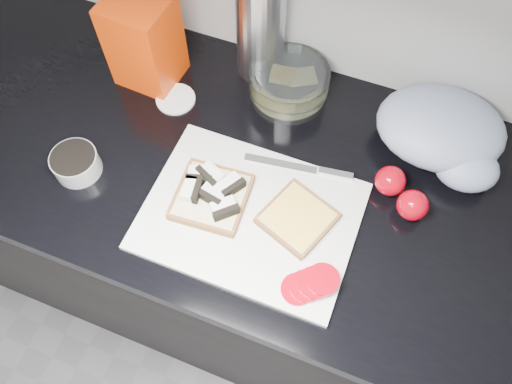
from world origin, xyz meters
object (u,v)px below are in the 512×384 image
cutting_board (250,216)px  glass_bowl (289,84)px  bread_bag (144,41)px  steel_canister (261,26)px

cutting_board → glass_bowl: glass_bowl is taller
glass_bowl → bread_bag: (-0.31, -0.06, 0.07)m
cutting_board → bread_bag: 0.44m
glass_bowl → steel_canister: (-0.09, 0.05, 0.09)m
bread_bag → cutting_board: bearing=-33.1°
cutting_board → bread_bag: bearing=143.2°
cutting_board → glass_bowl: (-0.03, 0.31, 0.03)m
glass_bowl → steel_canister: size_ratio=0.70×
cutting_board → steel_canister: size_ratio=1.63×
glass_bowl → bread_bag: size_ratio=0.85×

